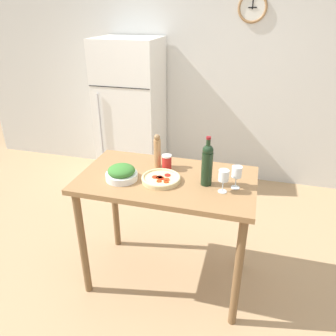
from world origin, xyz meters
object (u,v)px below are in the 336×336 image
object	(u,v)px
salad_bowl	(122,173)
salt_canister	(167,162)
wine_bottle	(207,164)
wine_glass_far	(237,172)
homemade_pizza	(161,179)
pepper_mill	(157,151)
wine_glass_near	(224,177)
refrigerator	(131,113)

from	to	relation	value
salad_bowl	salt_canister	distance (m)	0.35
wine_bottle	salt_canister	xyz separation A→B (m)	(-0.32, 0.14, -0.10)
wine_bottle	wine_glass_far	distance (m)	0.20
wine_bottle	homemade_pizza	xyz separation A→B (m)	(-0.31, -0.04, -0.14)
wine_glass_far	salad_bowl	bearing A→B (deg)	-173.65
pepper_mill	homemade_pizza	size ratio (longest dim) A/B	0.95
wine_bottle	pepper_mill	size ratio (longest dim) A/B	1.34
pepper_mill	wine_glass_far	bearing A→B (deg)	-16.13
salt_canister	homemade_pizza	bearing A→B (deg)	-87.15
homemade_pizza	wine_glass_near	bearing A→B (deg)	-4.50
wine_glass_near	pepper_mill	world-z (taller)	pepper_mill
refrigerator	pepper_mill	world-z (taller)	refrigerator
salad_bowl	salt_canister	world-z (taller)	salt_canister
wine_glass_near	salad_bowl	xyz separation A→B (m)	(-0.70, -0.01, -0.06)
wine_glass_near	homemade_pizza	world-z (taller)	wine_glass_near
wine_bottle	pepper_mill	bearing A→B (deg)	156.23
wine_glass_near	salad_bowl	world-z (taller)	wine_glass_near
refrigerator	wine_bottle	xyz separation A→B (m)	(1.20, -1.66, 0.23)
wine_glass_far	salad_bowl	world-z (taller)	wine_glass_far
homemade_pizza	refrigerator	bearing A→B (deg)	117.52
pepper_mill	salad_bowl	size ratio (longest dim) A/B	1.15
salad_bowl	homemade_pizza	xyz separation A→B (m)	(0.27, 0.05, -0.03)
refrigerator	wine_bottle	bearing A→B (deg)	-54.29
refrigerator	pepper_mill	size ratio (longest dim) A/B	6.68
wine_bottle	salad_bowl	size ratio (longest dim) A/B	1.54
salad_bowl	salt_canister	bearing A→B (deg)	40.32
wine_glass_far	pepper_mill	xyz separation A→B (m)	(-0.60, 0.17, 0.01)
refrigerator	wine_glass_far	bearing A→B (deg)	-49.99
salad_bowl	homemade_pizza	world-z (taller)	salad_bowl
salad_bowl	wine_glass_near	bearing A→B (deg)	0.96
wine_bottle	wine_glass_near	distance (m)	0.15
wine_bottle	wine_glass_near	bearing A→B (deg)	-30.72
wine_glass_near	wine_glass_far	distance (m)	0.11
wine_glass_far	pepper_mill	size ratio (longest dim) A/B	0.61
wine_bottle	salad_bowl	distance (m)	0.60
salad_bowl	homemade_pizza	size ratio (longest dim) A/B	0.83
pepper_mill	salt_canister	size ratio (longest dim) A/B	2.18
wine_bottle	salad_bowl	world-z (taller)	wine_bottle
pepper_mill	salad_bowl	bearing A→B (deg)	-125.04
wine_glass_far	salt_canister	bearing A→B (deg)	164.97
pepper_mill	wine_glass_near	bearing A→B (deg)	-25.45
wine_bottle	pepper_mill	xyz separation A→B (m)	(-0.40, 0.18, -0.03)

